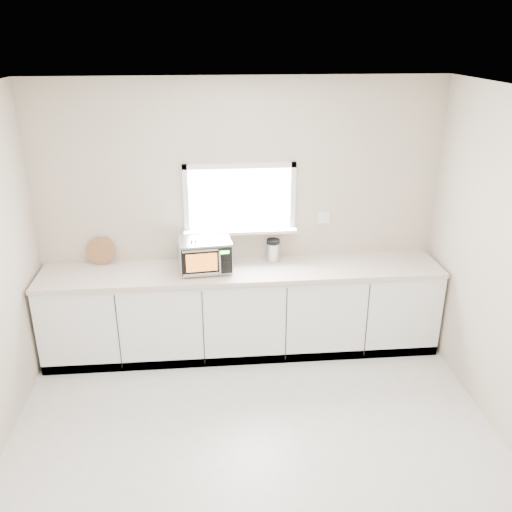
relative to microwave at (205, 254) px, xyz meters
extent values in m
plane|color=beige|center=(0.36, -1.70, -1.09)|extent=(4.00, 4.00, 0.00)
cube|color=#B2A88D|center=(0.36, 0.30, 0.26)|extent=(4.00, 0.02, 2.70)
cube|color=white|center=(0.36, 0.29, 0.46)|extent=(1.00, 0.02, 0.60)
cube|color=white|center=(0.36, 0.22, 0.14)|extent=(1.12, 0.16, 0.03)
cube|color=white|center=(0.36, 0.27, 0.79)|extent=(1.10, 0.04, 0.05)
cube|color=white|center=(0.36, 0.27, 0.14)|extent=(1.10, 0.04, 0.05)
cube|color=white|center=(-0.17, 0.27, 0.46)|extent=(0.05, 0.04, 0.70)
cube|color=white|center=(0.88, 0.27, 0.46)|extent=(0.05, 0.04, 0.70)
cube|color=white|center=(1.21, 0.29, 0.23)|extent=(0.12, 0.01, 0.12)
cube|color=white|center=(0.36, 0.00, -0.65)|extent=(3.92, 0.60, 0.88)
cube|color=beige|center=(0.36, -0.01, -0.19)|extent=(3.92, 0.64, 0.04)
cylinder|color=black|center=(-0.19, -0.16, -0.16)|extent=(0.02, 0.02, 0.01)
cylinder|color=black|center=(-0.22, 0.13, -0.16)|extent=(0.02, 0.02, 0.01)
cylinder|color=black|center=(0.22, -0.12, -0.16)|extent=(0.02, 0.02, 0.01)
cylinder|color=black|center=(0.19, 0.17, -0.16)|extent=(0.02, 0.02, 0.01)
cube|color=#ADAFB5|center=(0.00, 0.01, 0.00)|extent=(0.53, 0.42, 0.29)
cube|color=black|center=(0.02, -0.19, 0.00)|extent=(0.47, 0.06, 0.26)
cube|color=orange|center=(-0.03, -0.20, 0.00)|extent=(0.29, 0.03, 0.18)
cylinder|color=silver|center=(0.14, -0.20, 0.00)|extent=(0.02, 0.02, 0.23)
cube|color=black|center=(0.18, -0.17, 0.00)|extent=(0.12, 0.02, 0.25)
cube|color=#19FF33|center=(0.19, -0.18, 0.08)|extent=(0.08, 0.01, 0.03)
cube|color=silver|center=(0.00, 0.01, 0.15)|extent=(0.53, 0.42, 0.01)
cube|color=#432418|center=(-0.11, -0.02, -0.02)|extent=(0.14, 0.25, 0.29)
cube|color=black|center=(-0.14, -0.08, 0.09)|extent=(0.02, 0.05, 0.10)
cube|color=black|center=(-0.10, -0.07, 0.10)|extent=(0.02, 0.05, 0.10)
cube|color=black|center=(-0.07, -0.07, 0.08)|extent=(0.02, 0.05, 0.10)
cube|color=black|center=(-0.12, -0.08, 0.13)|extent=(0.02, 0.05, 0.10)
cube|color=black|center=(-0.08, -0.07, 0.13)|extent=(0.02, 0.05, 0.10)
cylinder|color=olive|center=(-1.03, 0.24, -0.03)|extent=(0.28, 0.07, 0.27)
cylinder|color=#ADAFB5|center=(0.68, 0.16, -0.07)|extent=(0.14, 0.14, 0.19)
cylinder|color=black|center=(0.68, 0.16, 0.05)|extent=(0.13, 0.13, 0.04)
camera|label=1|loc=(0.04, -4.83, 1.98)|focal=38.00mm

